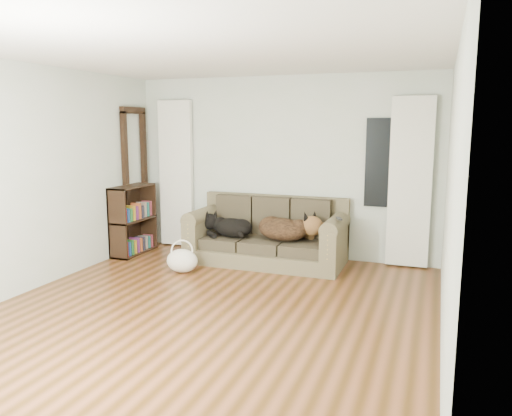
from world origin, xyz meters
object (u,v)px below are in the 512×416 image
(sofa, at_px, (266,231))
(dog_shepherd, at_px, (286,230))
(bookshelf, at_px, (133,220))
(tote_bag, at_px, (182,260))
(dog_black_lab, at_px, (230,227))

(sofa, bearing_deg, dog_shepherd, -5.06)
(dog_shepherd, relative_size, bookshelf, 0.74)
(tote_bag, distance_m, bookshelf, 1.36)
(sofa, relative_size, tote_bag, 5.10)
(sofa, bearing_deg, bookshelf, -174.55)
(dog_black_lab, bearing_deg, dog_shepherd, 24.32)
(sofa, bearing_deg, dog_black_lab, -173.19)
(tote_bag, bearing_deg, dog_black_lab, 65.01)
(tote_bag, bearing_deg, bookshelf, 151.47)
(tote_bag, bearing_deg, dog_shepherd, 34.21)
(sofa, height_order, tote_bag, sofa)
(tote_bag, relative_size, bookshelf, 0.41)
(dog_black_lab, bearing_deg, bookshelf, -153.22)
(dog_shepherd, bearing_deg, sofa, 14.53)
(sofa, height_order, dog_black_lab, sofa)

